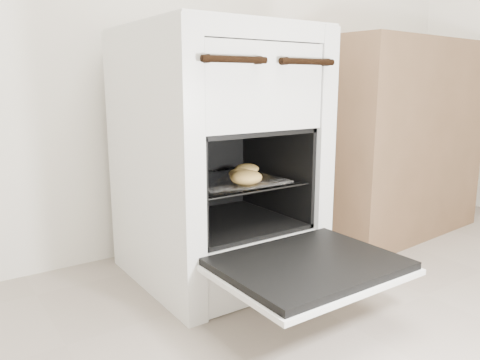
# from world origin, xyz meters

# --- Properties ---
(stove) EXTENTS (0.53, 0.59, 0.81)m
(stove) POSITION_xyz_m (-0.11, 1.20, 0.40)
(stove) COLOR silver
(stove) RESTS_ON ground
(oven_door) EXTENTS (0.48, 0.37, 0.03)m
(oven_door) POSITION_xyz_m (-0.11, 0.76, 0.18)
(oven_door) COLOR black
(oven_door) RESTS_ON stove
(oven_rack) EXTENTS (0.39, 0.37, 0.01)m
(oven_rack) POSITION_xyz_m (-0.11, 1.15, 0.34)
(oven_rack) COLOR black
(oven_rack) RESTS_ON stove
(foil_sheet) EXTENTS (0.30, 0.27, 0.01)m
(foil_sheet) POSITION_xyz_m (-0.11, 1.13, 0.34)
(foil_sheet) COLOR white
(foil_sheet) RESTS_ON oven_rack
(baked_rolls) EXTENTS (0.22, 0.25, 0.04)m
(baked_rolls) POSITION_xyz_m (-0.08, 1.09, 0.37)
(baked_rolls) COLOR tan
(baked_rolls) RESTS_ON foil_sheet
(counter) EXTENTS (0.86, 0.61, 0.82)m
(counter) POSITION_xyz_m (0.77, 1.27, 0.41)
(counter) COLOR brown
(counter) RESTS_ON ground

